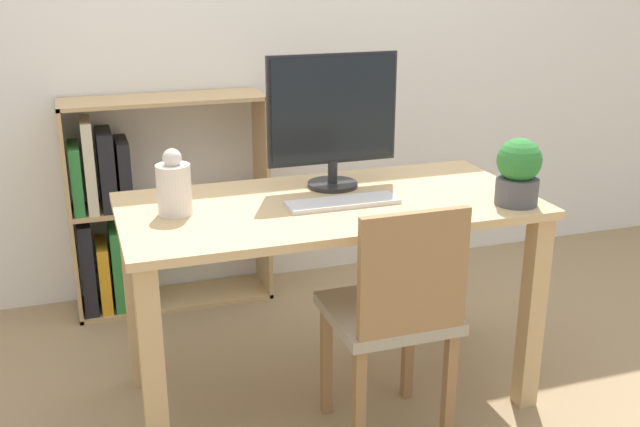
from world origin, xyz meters
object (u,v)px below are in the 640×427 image
keyboard (343,202)px  potted_plant (518,172)px  monitor (333,115)px  vase (174,187)px  chair (395,312)px  bookshelf (130,215)px

keyboard → potted_plant: 0.61m
monitor → potted_plant: size_ratio=2.11×
monitor → keyboard: (-0.04, -0.22, -0.27)m
monitor → potted_plant: (0.54, -0.40, -0.16)m
monitor → vase: bearing=-167.4°
vase → monitor: bearing=12.6°
vase → potted_plant: bearing=-13.3°
monitor → chair: monitor is taller
monitor → vase: size_ratio=2.19×
vase → bookshelf: size_ratio=0.23×
vase → bookshelf: (-0.09, 0.98, -0.41)m
chair → bookshelf: 1.55m
keyboard → bookshelf: size_ratio=0.40×
potted_plant → chair: (-0.50, -0.11, -0.41)m
vase → potted_plant: size_ratio=0.96×
monitor → bookshelf: bearing=129.3°
keyboard → chair: chair is taller
chair → bookshelf: (-0.74, 1.36, -0.03)m
chair → bookshelf: bookshelf is taller
monitor → bookshelf: (-0.70, 0.85, -0.59)m
monitor → bookshelf: 1.25m
vase → chair: size_ratio=0.26×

